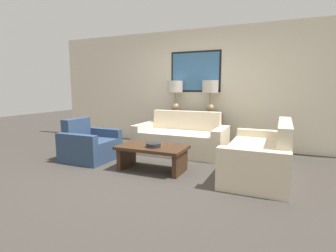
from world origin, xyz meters
name	(u,v)px	position (x,y,z in m)	size (l,w,h in m)	color
ground_plane	(149,173)	(0.00, 0.00, 0.00)	(20.00, 20.00, 0.00)	#3D3833
back_wall	(196,88)	(0.00, 2.36, 1.33)	(7.47, 0.12, 2.65)	beige
console_table	(192,129)	(0.00, 2.09, 0.40)	(1.29, 0.38, 0.80)	#332319
table_lamp_left	(175,90)	(-0.41, 2.09, 1.29)	(0.35, 0.35, 0.70)	tan
table_lamp_right	(210,90)	(0.41, 2.09, 1.29)	(0.35, 0.35, 0.70)	tan
couch_by_back_wall	(181,139)	(0.00, 1.41, 0.29)	(1.84, 0.89, 0.85)	beige
couch_by_side	(261,157)	(1.61, 0.63, 0.29)	(0.89, 1.84, 0.85)	beige
coffee_table	(152,153)	(-0.02, 0.16, 0.29)	(1.11, 0.63, 0.40)	#3D2616
decorative_bowl	(153,145)	(0.03, 0.11, 0.43)	(0.23, 0.23, 0.06)	#232328
armchair_near_back_wall	(89,146)	(-1.40, 0.26, 0.26)	(0.83, 0.87, 0.76)	navy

